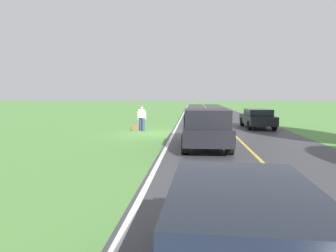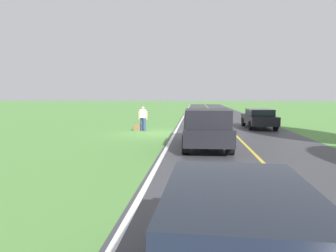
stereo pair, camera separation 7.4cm
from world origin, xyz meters
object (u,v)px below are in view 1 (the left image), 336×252
(suitcase_carried, at_px, (136,127))
(sedan_ahead_same_lane, at_px, (244,250))
(pickup_truck_passing, at_px, (206,127))
(sedan_near_oncoming, at_px, (257,118))
(hitchhiker_walking, at_px, (142,116))

(suitcase_carried, height_order, sedan_ahead_same_lane, sedan_ahead_same_lane)
(pickup_truck_passing, relative_size, sedan_ahead_same_lane, 1.22)
(sedan_near_oncoming, bearing_deg, hitchhiker_walking, 16.02)
(hitchhiker_walking, height_order, pickup_truck_passing, pickup_truck_passing)
(sedan_near_oncoming, bearing_deg, sedan_ahead_same_lane, 77.56)
(hitchhiker_walking, relative_size, sedan_near_oncoming, 0.40)
(hitchhiker_walking, bearing_deg, sedan_ahead_same_lane, 103.64)
(pickup_truck_passing, bearing_deg, sedan_ahead_same_lane, 89.92)
(sedan_near_oncoming, distance_m, sedan_ahead_same_lane, 19.36)
(sedan_ahead_same_lane, bearing_deg, hitchhiker_walking, -76.36)
(hitchhiker_walking, xyz_separation_m, sedan_ahead_same_lane, (-4.02, 16.55, -0.23))
(suitcase_carried, distance_m, sedan_ahead_same_lane, 17.05)
(sedan_near_oncoming, bearing_deg, suitcase_carried, 15.88)
(hitchhiker_walking, distance_m, pickup_truck_passing, 7.46)
(pickup_truck_passing, distance_m, sedan_ahead_same_lane, 10.28)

